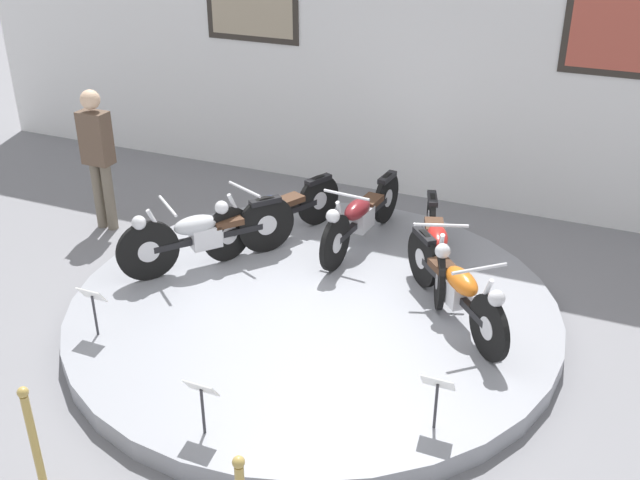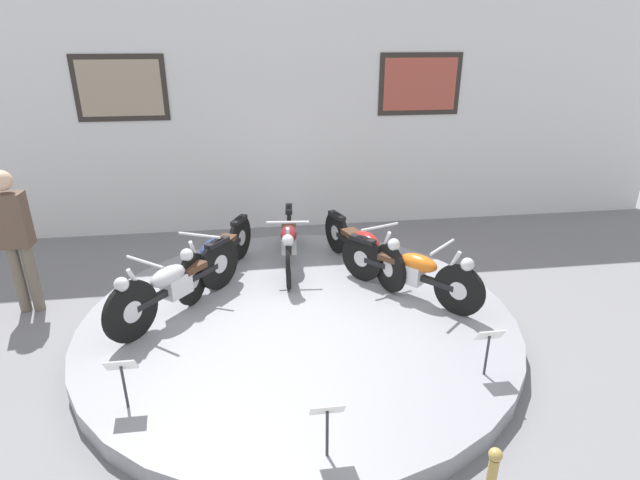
# 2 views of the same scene
# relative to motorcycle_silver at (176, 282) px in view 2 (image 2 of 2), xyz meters

# --- Properties ---
(ground_plane) EXTENTS (60.00, 60.00, 0.00)m
(ground_plane) POSITION_rel_motorcycle_silver_xyz_m (1.37, -0.23, -0.60)
(ground_plane) COLOR slate
(display_platform) EXTENTS (4.91, 4.91, 0.20)m
(display_platform) POSITION_rel_motorcycle_silver_xyz_m (1.37, -0.23, -0.50)
(display_platform) COLOR gray
(display_platform) RESTS_ON ground_plane
(back_wall) EXTENTS (14.00, 0.22, 4.40)m
(back_wall) POSITION_rel_motorcycle_silver_xyz_m (1.37, 3.26, 1.60)
(back_wall) COLOR white
(back_wall) RESTS_ON ground_plane
(motorcycle_silver) EXTENTS (1.31, 1.61, 0.81)m
(motorcycle_silver) POSITION_rel_motorcycle_silver_xyz_m (0.00, 0.00, 0.00)
(motorcycle_silver) COLOR black
(motorcycle_silver) RESTS_ON display_platform
(motorcycle_blue) EXTENTS (0.85, 1.82, 0.79)m
(motorcycle_blue) POSITION_rel_motorcycle_silver_xyz_m (0.41, 0.79, -0.02)
(motorcycle_blue) COLOR black
(motorcycle_blue) RESTS_ON display_platform
(motorcycle_maroon) EXTENTS (0.54, 1.97, 0.79)m
(motorcycle_maroon) POSITION_rel_motorcycle_silver_xyz_m (1.37, 1.12, -0.02)
(motorcycle_maroon) COLOR black
(motorcycle_maroon) RESTS_ON display_platform
(motorcycle_red) EXTENTS (0.75, 1.87, 0.78)m
(motorcycle_red) POSITION_rel_motorcycle_silver_xyz_m (2.33, 0.79, -0.02)
(motorcycle_red) COLOR black
(motorcycle_red) RESTS_ON display_platform
(motorcycle_orange) EXTENTS (1.35, 1.50, 0.78)m
(motorcycle_orange) POSITION_rel_motorcycle_silver_xyz_m (2.75, -0.00, -0.02)
(motorcycle_orange) COLOR black
(motorcycle_orange) RESTS_ON display_platform
(info_placard_front_left) EXTENTS (0.26, 0.11, 0.51)m
(info_placard_front_left) POSITION_rel_motorcycle_silver_xyz_m (-0.25, -1.57, -0.03)
(info_placard_front_left) COLOR #333338
(info_placard_front_left) RESTS_ON display_platform
(info_placard_front_centre) EXTENTS (0.26, 0.11, 0.51)m
(info_placard_front_centre) POSITION_rel_motorcycle_silver_xyz_m (1.37, -2.34, -0.03)
(info_placard_front_centre) COLOR #333338
(info_placard_front_centre) RESTS_ON display_platform
(info_placard_front_right) EXTENTS (0.26, 0.11, 0.51)m
(info_placard_front_right) POSITION_rel_motorcycle_silver_xyz_m (3.00, -1.57, -0.03)
(info_placard_front_right) COLOR #333338
(info_placard_front_right) RESTS_ON display_platform
(visitor_standing) EXTENTS (0.36, 0.24, 1.79)m
(visitor_standing) POSITION_rel_motorcycle_silver_xyz_m (-1.88, 0.67, 0.42)
(visitor_standing) COLOR #6B6051
(visitor_standing) RESTS_ON ground_plane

